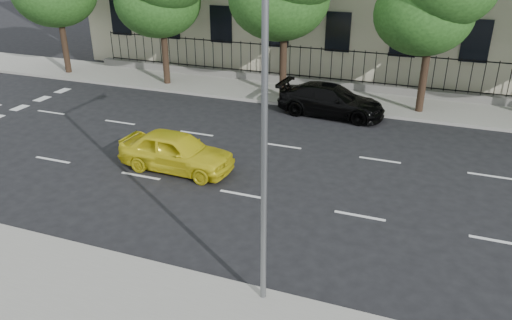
{
  "coord_description": "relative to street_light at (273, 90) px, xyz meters",
  "views": [
    {
      "loc": [
        5.7,
        -11.29,
        8.15
      ],
      "look_at": [
        0.32,
        3.0,
        1.13
      ],
      "focal_mm": 35.0,
      "sensor_mm": 36.0,
      "label": 1
    }
  ],
  "objects": [
    {
      "name": "black_sedan",
      "position": [
        -1.52,
        13.27,
        -4.4
      ],
      "size": [
        5.29,
        2.47,
        1.49
      ],
      "primitive_type": "imported",
      "rotation": [
        0.0,
        0.0,
        1.5
      ],
      "color": "black",
      "rests_on": "ground"
    },
    {
      "name": "near_sidewalk",
      "position": [
        -2.5,
        -2.23,
        -5.07
      ],
      "size": [
        60.0,
        4.0,
        0.15
      ],
      "primitive_type": "cube",
      "color": "gray",
      "rests_on": "ground"
    },
    {
      "name": "street_light",
      "position": [
        0.0,
        0.0,
        0.0
      ],
      "size": [
        0.25,
        3.32,
        8.05
      ],
      "color": "slate",
      "rests_on": "near_sidewalk"
    },
    {
      "name": "iron_fence",
      "position": [
        -2.5,
        17.47,
        -4.5
      ],
      "size": [
        30.0,
        0.5,
        2.2
      ],
      "color": "slate",
      "rests_on": "far_sidewalk"
    },
    {
      "name": "yellow_taxi",
      "position": [
        -5.51,
        5.25,
        -4.41
      ],
      "size": [
        4.41,
        1.9,
        1.48
      ],
      "primitive_type": "imported",
      "rotation": [
        0.0,
        0.0,
        1.54
      ],
      "color": "yellow",
      "rests_on": "ground"
    },
    {
      "name": "ground",
      "position": [
        -2.5,
        1.77,
        -5.15
      ],
      "size": [
        120.0,
        120.0,
        0.0
      ],
      "primitive_type": "plane",
      "color": "black",
      "rests_on": "ground"
    },
    {
      "name": "lane_markings",
      "position": [
        -2.5,
        6.52,
        -5.14
      ],
      "size": [
        49.6,
        4.62,
        0.01
      ],
      "primitive_type": null,
      "color": "silver",
      "rests_on": "ground"
    },
    {
      "name": "far_sidewalk",
      "position": [
        -2.5,
        15.77,
        -5.07
      ],
      "size": [
        60.0,
        4.0,
        0.15
      ],
      "primitive_type": "cube",
      "color": "gray",
      "rests_on": "ground"
    }
  ]
}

